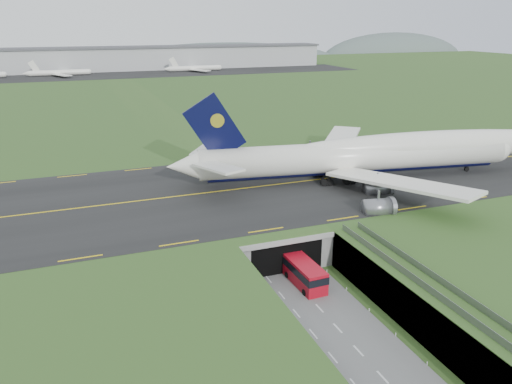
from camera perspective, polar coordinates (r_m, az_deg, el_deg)
name	(u,v)px	position (r m, az deg, el deg)	size (l,w,h in m)	color
ground	(310,299)	(73.33, 6.16, -12.05)	(900.00, 900.00, 0.00)	#2D5120
airfield_deck	(310,280)	(71.83, 6.24, -10.00)	(800.00, 800.00, 6.00)	gray
trench_road	(336,327)	(67.75, 9.10, -14.97)	(12.00, 75.00, 0.20)	slate
taxiway	(236,190)	(98.58, -2.33, 0.27)	(800.00, 44.00, 0.18)	black
tunnel_portal	(266,233)	(85.31, 1.19, -4.76)	(17.00, 22.30, 6.00)	gray
guideway	(475,323)	(63.31, 23.71, -13.54)	(3.00, 53.00, 7.05)	#A8A8A3
jumbo_jet	(385,154)	(108.52, 14.53, 4.27)	(90.77, 58.54, 19.60)	white
shuttle_tram	(305,274)	(75.72, 5.60, -9.30)	(3.59, 8.78, 3.51)	#AE0B1B
cargo_terminal	(108,59)	(357.07, -16.56, 14.40)	(320.00, 67.00, 15.60)	#B2B2B2
distant_hills	(167,67)	(496.38, -10.10, 13.86)	(700.00, 91.00, 60.00)	#4E5E5A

